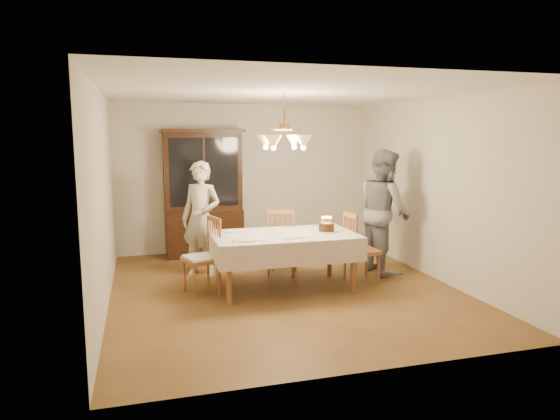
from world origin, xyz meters
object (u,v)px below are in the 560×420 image
object	(u,v)px
chair_far_side	(282,245)
elderly_woman	(201,219)
dining_table	(284,239)
birthday_cake	(326,228)
china_hutch	(203,195)

from	to	relation	value
chair_far_side	elderly_woman	size ratio (longest dim) A/B	0.59
chair_far_side	dining_table	bearing A→B (deg)	-103.92
dining_table	elderly_woman	xyz separation A→B (m)	(-0.98, 0.99, 0.16)
chair_far_side	birthday_cake	xyz separation A→B (m)	(0.41, -0.74, 0.38)
chair_far_side	china_hutch	bearing A→B (deg)	121.77
china_hutch	elderly_woman	bearing A→B (deg)	-98.68
dining_table	china_hutch	distance (m)	2.41
dining_table	china_hutch	size ratio (longest dim) A/B	0.88
dining_table	birthday_cake	distance (m)	0.60
elderly_woman	birthday_cake	bearing A→B (deg)	4.32
china_hutch	chair_far_side	size ratio (longest dim) A/B	2.16
china_hutch	chair_far_side	xyz separation A→B (m)	(0.96, -1.55, -0.60)
china_hutch	dining_table	bearing A→B (deg)	-70.77
birthday_cake	elderly_woman	bearing A→B (deg)	146.66
dining_table	china_hutch	bearing A→B (deg)	109.23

